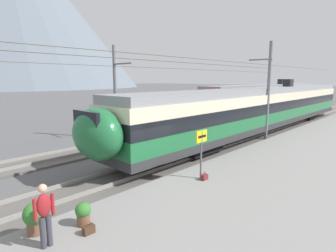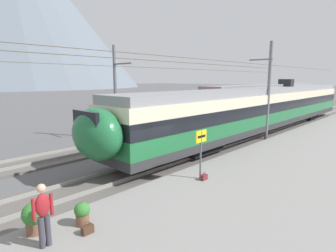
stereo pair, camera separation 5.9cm
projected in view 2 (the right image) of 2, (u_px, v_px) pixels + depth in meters
The scene contains 15 objects.
ground_plane at pixel (142, 178), 12.66m from camera, with size 400.00×400.00×0.00m, color #565659.
platform_slab at pixel (241, 211), 9.18m from camera, with size 120.00×7.82×0.32m, color gray.
track_near at pixel (132, 173), 13.15m from camera, with size 120.00×3.00×0.28m.
track_far at pixel (77, 153), 16.82m from camera, with size 120.00×3.00×0.28m.
train_near_platform at pixel (263, 107), 22.79m from camera, with size 33.31×3.03×4.27m.
train_far_track at pixel (267, 97), 35.62m from camera, with size 29.03×2.94×4.27m.
catenary_mast_mid at pixel (267, 89), 19.83m from camera, with size 45.21×1.77×7.22m.
catenary_mast_far_side at pixel (116, 90), 20.46m from camera, with size 45.21×2.18×7.04m.
platform_sign at pixel (201, 143), 11.50m from camera, with size 0.70×0.08×2.11m.
passenger_walking at pixel (43, 212), 6.82m from camera, with size 0.53×0.22×1.69m.
handbag_beside_passenger at pixel (87, 229), 7.55m from camera, with size 0.32×0.18×0.37m.
handbag_near_sign at pixel (204, 177), 11.58m from camera, with size 0.32×0.18×0.36m.
potted_plant_platform_edge at pixel (34, 216), 7.52m from camera, with size 0.65×0.65×0.89m.
potted_plant_by_shelter at pixel (82, 212), 7.95m from camera, with size 0.46×0.46×0.70m.
mountain_central_peak at pixel (5, 1), 151.13m from camera, with size 145.85×145.85×94.47m, color slate.
Camera 2 is at (-7.90, -9.19, 4.57)m, focal length 29.08 mm.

